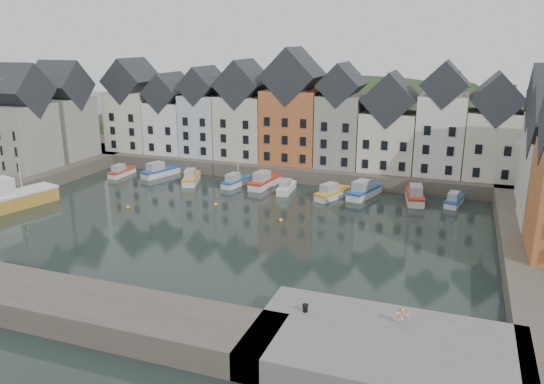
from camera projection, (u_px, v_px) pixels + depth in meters
The scene contains 20 objects.
ground at pixel (217, 229), 60.55m from camera, with size 260.00×260.00×0.00m, color black.
far_quay at pixel (296, 164), 87.33m from camera, with size 90.00×16.00×2.00m, color #50453D.
near_quay at pixel (385, 353), 34.99m from camera, with size 18.00×10.00×2.00m, color #60605E.
hillside at pixel (331, 223), 116.08m from camera, with size 153.60×70.40×64.00m.
far_terrace at pixel (312, 119), 82.27m from camera, with size 72.37×8.16×17.78m.
left_terrace at pixel (43, 119), 82.08m from camera, with size 7.65×17.00×15.69m.
mooring_buoys at pixel (206, 210), 66.63m from camera, with size 20.50×5.50×0.50m.
boat_a at pixel (121, 172), 83.86m from camera, with size 1.73×5.50×2.11m.
boat_b at pixel (160, 171), 83.61m from camera, with size 3.99×6.98×2.56m.
boat_c at pixel (191, 178), 79.73m from camera, with size 4.02×6.67×2.45m.
boat_d at pixel (235, 181), 78.16m from camera, with size 2.72×5.91×10.89m.
boat_e at pixel (264, 181), 77.55m from camera, with size 2.98×7.24×2.70m.
boat_f at pixel (286, 188), 74.99m from camera, with size 2.20×5.69×2.13m.
boat_g at pixel (332, 193), 72.06m from camera, with size 4.08×6.52×2.40m.
boat_h at pixel (364, 191), 72.60m from camera, with size 4.04×7.37×2.70m.
boat_i at pixel (415, 196), 70.61m from camera, with size 3.31×7.26×2.69m.
boat_j at pixel (454, 200), 69.17m from camera, with size 2.58×5.57×2.06m.
large_vessel at pixel (3, 199), 66.60m from camera, with size 6.37×12.99×6.52m.
mooring_bollard at pixel (305, 308), 38.16m from camera, with size 0.48×0.48×0.56m.
life_ring_post at pixel (403, 314), 36.19m from camera, with size 0.80×0.17×1.30m.
Camera 1 is at (25.45, -51.34, 20.99)m, focal length 35.00 mm.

